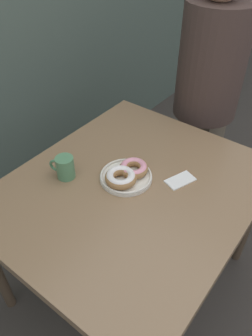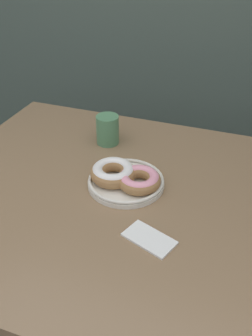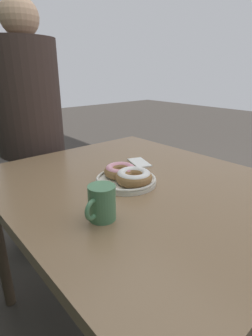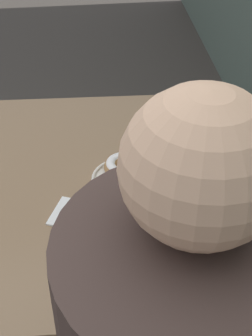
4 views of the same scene
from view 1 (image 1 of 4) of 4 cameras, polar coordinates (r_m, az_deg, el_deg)
ground_plane at (r=1.89m, az=4.77°, el=-21.06°), size 14.00×14.00×0.00m
dining_table at (r=1.42m, az=0.94°, el=-5.13°), size 1.11×0.94×0.72m
donut_plate at (r=1.38m, az=0.07°, el=-1.08°), size 0.25×0.22×0.06m
coffee_mug at (r=1.40m, az=-10.63°, el=0.16°), size 0.08×0.11×0.10m
person_figure at (r=1.95m, az=14.02°, el=12.95°), size 0.36×0.36×1.45m
napkin at (r=1.41m, az=9.43°, el=-2.12°), size 0.14×0.11×0.01m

